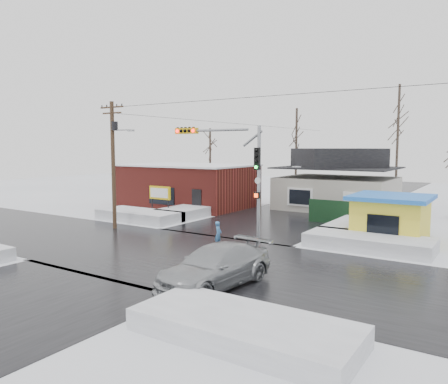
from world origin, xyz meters
The scene contains 21 objects.
ground centered at (0.00, 0.00, 0.00)m, with size 120.00×120.00×0.00m, color white.
road_ns centered at (0.00, 0.00, 0.01)m, with size 10.00×120.00×0.02m, color black.
road_ew centered at (0.00, 0.00, 0.01)m, with size 120.00×10.00×0.02m, color black.
snowbank_nw centered at (-9.00, 7.00, 0.40)m, with size 7.00×3.00×0.80m, color white.
snowbank_ne centered at (9.00, 7.00, 0.40)m, with size 7.00×3.00×0.80m, color white.
snowbank_se centered at (9.00, -7.00, 0.35)m, with size 7.00×3.00×0.70m, color white.
snowbank_nside_w centered at (-7.00, 12.00, 0.40)m, with size 3.00×8.00×0.80m, color white.
snowbank_nside_e centered at (7.00, 12.00, 0.40)m, with size 3.00×8.00×0.80m, color white.
traffic_signal centered at (2.43, 2.97, 4.54)m, with size 6.05×0.68×7.00m.
utility_pole centered at (-7.93, 3.50, 5.11)m, with size 3.15×0.44×9.00m.
brick_building centered at (-11.00, 15.99, 2.08)m, with size 12.20×8.20×4.12m.
marquee_sign centered at (-9.00, 9.49, 1.92)m, with size 2.20×0.21×2.55m.
house centered at (2.00, 22.00, 2.62)m, with size 10.40×8.40×5.76m.
kiosk centered at (9.50, 9.99, 1.46)m, with size 4.60×4.60×2.88m.
fence centered at (6.50, 14.00, 0.90)m, with size 8.00×0.12×1.80m, color black.
tree_far_left centered at (-4.00, 26.00, 7.95)m, with size 3.00×3.00×10.00m.
tree_far_mid centered at (6.00, 28.00, 9.54)m, with size 3.00×3.00×12.00m.
tree_far_west centered at (-14.00, 24.00, 6.36)m, with size 3.00×3.00×8.00m.
pedestrian centered at (1.50, 2.71, 0.75)m, with size 0.55×0.36×1.51m, color #4481C0.
car centered at (5.42, -3.33, 0.85)m, with size 2.37×5.82×1.69m, color #A3A7AA.
shopping_bag centered at (1.92, 2.51, 0.17)m, with size 0.28×0.12×0.35m, color black.
Camera 1 is at (15.50, -18.03, 5.83)m, focal length 35.00 mm.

